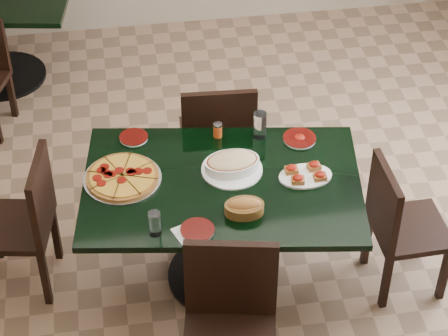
{
  "coord_description": "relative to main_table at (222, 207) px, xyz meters",
  "views": [
    {
      "loc": [
        -0.64,
        -3.67,
        3.9
      ],
      "look_at": [
        -0.07,
        0.0,
        0.7
      ],
      "focal_mm": 70.0,
      "sensor_mm": 36.0,
      "label": 1
    }
  ],
  "objects": [
    {
      "name": "floor",
      "position": [
        0.11,
        0.17,
        -0.57
      ],
      "size": [
        5.5,
        5.5,
        0.0
      ],
      "primitive_type": "plane",
      "color": "#8B6B50",
      "rests_on": "ground"
    },
    {
      "name": "main_table",
      "position": [
        0.0,
        0.0,
        0.0
      ],
      "size": [
        1.63,
        1.18,
        0.75
      ],
      "rotation": [
        0.0,
        0.0,
        -0.14
      ],
      "color": "black",
      "rests_on": "floor"
    },
    {
      "name": "chair_far",
      "position": [
        0.07,
        0.66,
        -0.03
      ],
      "size": [
        0.47,
        0.47,
        0.95
      ],
      "rotation": [
        0.0,
        0.0,
        3.09
      ],
      "color": "black",
      "rests_on": "floor"
    },
    {
      "name": "chair_near",
      "position": [
        -0.08,
        -0.79,
        -0.02
      ],
      "size": [
        0.53,
        0.53,
        0.97
      ],
      "rotation": [
        0.0,
        0.0,
        -0.19
      ],
      "color": "black",
      "rests_on": "floor"
    },
    {
      "name": "chair_right",
      "position": [
        0.97,
        -0.19,
        -0.08
      ],
      "size": [
        0.42,
        0.42,
        0.87
      ],
      "rotation": [
        0.0,
        0.0,
        1.6
      ],
      "color": "black",
      "rests_on": "floor"
    },
    {
      "name": "chair_left",
      "position": [
        -1.09,
        0.15,
        -0.06
      ],
      "size": [
        0.49,
        0.49,
        0.9
      ],
      "rotation": [
        0.0,
        0.0,
        -1.74
      ],
      "color": "black",
      "rests_on": "floor"
    },
    {
      "name": "pepperoni_pizza",
      "position": [
        -0.53,
        0.11,
        0.2
      ],
      "size": [
        0.43,
        0.43,
        0.04
      ],
      "rotation": [
        0.0,
        0.0,
        -0.31
      ],
      "color": "silver",
      "rests_on": "main_table"
    },
    {
      "name": "lasagna_casserole",
      "position": [
        0.07,
        0.09,
        0.23
      ],
      "size": [
        0.34,
        0.34,
        0.09
      ],
      "rotation": [
        0.0,
        0.0,
        0.08
      ],
      "color": "white",
      "rests_on": "main_table"
    },
    {
      "name": "bread_basket",
      "position": [
        0.08,
        -0.25,
        0.22
      ],
      "size": [
        0.21,
        0.15,
        0.09
      ],
      "rotation": [
        0.0,
        0.0,
        -0.05
      ],
      "color": "brown",
      "rests_on": "main_table"
    },
    {
      "name": "bruschetta_platter",
      "position": [
        0.46,
        -0.02,
        0.21
      ],
      "size": [
        0.3,
        0.21,
        0.05
      ],
      "rotation": [
        0.0,
        0.0,
        0.04
      ],
      "color": "white",
      "rests_on": "main_table"
    },
    {
      "name": "side_plate_near",
      "position": [
        -0.18,
        -0.35,
        0.19
      ],
      "size": [
        0.18,
        0.18,
        0.02
      ],
      "rotation": [
        0.0,
        0.0,
        0.03
      ],
      "color": "white",
      "rests_on": "main_table"
    },
    {
      "name": "side_plate_far_r",
      "position": [
        0.5,
        0.3,
        0.19
      ],
      "size": [
        0.19,
        0.19,
        0.03
      ],
      "rotation": [
        0.0,
        0.0,
        0.16
      ],
      "color": "white",
      "rests_on": "main_table"
    },
    {
      "name": "side_plate_far_l",
      "position": [
        -0.44,
        0.46,
        0.19
      ],
      "size": [
        0.17,
        0.17,
        0.02
      ],
      "rotation": [
        0.0,
        0.0,
        -0.1
      ],
      "color": "white",
      "rests_on": "main_table"
    },
    {
      "name": "napkin_setting",
      "position": [
        -0.22,
        -0.36,
        0.18
      ],
      "size": [
        0.19,
        0.19,
        0.01
      ],
      "rotation": [
        0.0,
        0.0,
        0.37
      ],
      "color": "silver",
      "rests_on": "main_table"
    },
    {
      "name": "water_glass_a",
      "position": [
        0.28,
        0.37,
        0.26
      ],
      "size": [
        0.08,
        0.08,
        0.16
      ],
      "primitive_type": "cylinder",
      "color": "white",
      "rests_on": "main_table"
    },
    {
      "name": "water_glass_b",
      "position": [
        -0.39,
        -0.33,
        0.25
      ],
      "size": [
        0.06,
        0.06,
        0.14
      ],
      "primitive_type": "cylinder",
      "color": "white",
      "rests_on": "main_table"
    },
    {
      "name": "pepper_shaker",
      "position": [
        0.04,
        0.4,
        0.23
      ],
      "size": [
        0.05,
        0.05,
        0.09
      ],
      "color": "#C54715",
      "rests_on": "main_table"
    }
  ]
}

